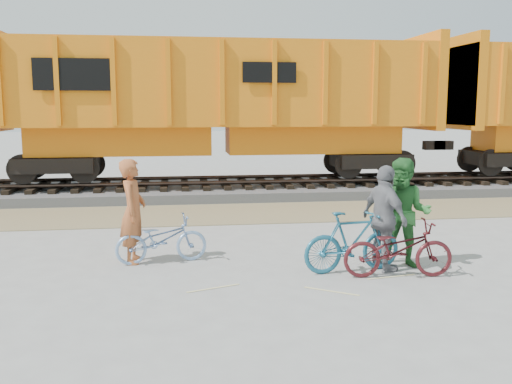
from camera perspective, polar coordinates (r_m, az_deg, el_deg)
ground at (r=9.97m, az=1.22°, el=-7.97°), size 120.00×120.00×0.00m
gravel_strip at (r=15.28m, az=-2.05°, el=-2.14°), size 120.00×3.00×0.02m
ballast_bed at (r=18.70m, az=-3.15°, el=0.23°), size 120.00×4.00×0.30m
track at (r=18.66m, az=-3.16°, el=1.22°), size 120.00×2.60×0.24m
hopper_car_center at (r=18.49m, az=-3.79°, el=9.01°), size 14.00×3.13×4.65m
bicycle_blue at (r=10.57m, az=-9.44°, el=-4.69°), size 1.74×0.85×0.87m
bicycle_teal at (r=9.98m, az=9.62°, el=-4.91°), size 1.83×0.76×1.07m
bicycle_maroon at (r=9.84m, az=14.02°, el=-5.55°), size 1.88×0.80×0.96m
person_solo at (r=10.59m, az=-12.20°, el=-1.89°), size 0.54×0.75×1.91m
person_man at (r=10.41m, az=14.61°, el=-2.04°), size 1.19×1.12×1.94m
person_woman at (r=10.07m, az=12.73°, el=-2.61°), size 0.78×1.17×1.85m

